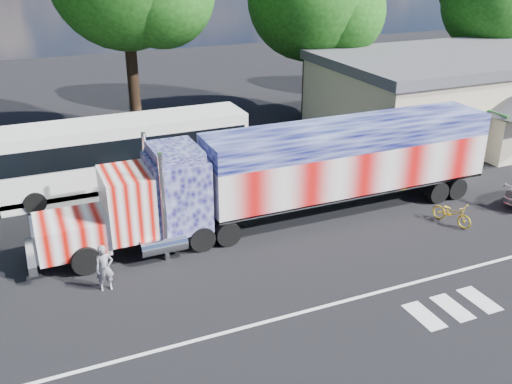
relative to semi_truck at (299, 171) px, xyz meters
name	(u,v)px	position (x,y,z in m)	size (l,w,h in m)	color
ground	(286,265)	(-2.29, -3.58, -2.30)	(100.00, 100.00, 0.00)	black
lane_markings	(379,307)	(-0.58, -7.35, -2.30)	(30.00, 2.67, 0.01)	silver
semi_truck	(299,171)	(0.00, 0.00, 0.00)	(20.96, 3.31, 4.47)	black
coach_bus	(126,153)	(-6.32, 6.56, -0.46)	(12.23, 2.85, 3.56)	silver
hall_building	(487,90)	(17.63, 7.28, 0.32)	(22.40, 12.80, 5.20)	beige
woman	(104,268)	(-9.01, -2.52, -1.42)	(0.64, 0.42, 1.76)	slate
bicycle	(452,213)	(6.03, -3.24, -1.80)	(0.67, 1.92, 1.01)	gold
tree_far_ne	(494,3)	(23.21, 13.46, 5.07)	(7.84, 7.46, 11.16)	black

